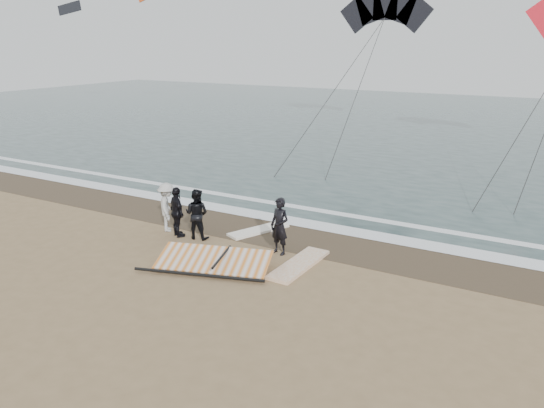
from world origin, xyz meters
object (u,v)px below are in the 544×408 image
at_px(board_white, 299,264).
at_px(board_cream, 259,230).
at_px(man_main, 280,226).
at_px(sail_rig, 215,261).

height_order(board_white, board_cream, board_white).
bearing_deg(board_white, board_cream, 144.69).
height_order(man_main, board_cream, man_main).
bearing_deg(board_cream, sail_rig, -59.07).
xyz_separation_m(board_white, sail_rig, (-2.25, -1.30, 0.14)).
relative_size(board_white, sail_rig, 0.71).
bearing_deg(board_white, man_main, 151.33).
xyz_separation_m(board_cream, sail_rig, (0.41, -3.34, 0.14)).
relative_size(board_white, board_cream, 1.16).
relative_size(man_main, sail_rig, 0.49).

